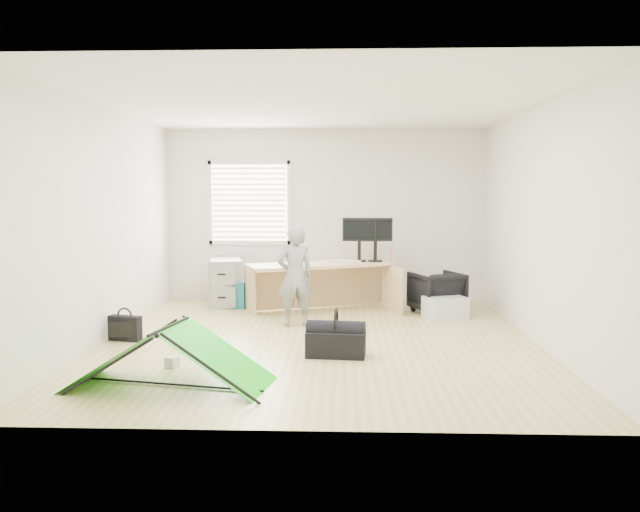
{
  "coord_description": "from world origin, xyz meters",
  "views": [
    {
      "loc": [
        0.27,
        -7.11,
        1.74
      ],
      "look_at": [
        0.0,
        0.4,
        0.95
      ],
      "focal_mm": 35.0,
      "sensor_mm": 36.0,
      "label": 1
    }
  ],
  "objects_px": {
    "thermos": "(390,254)",
    "desk": "(321,288)",
    "monitor_right": "(375,246)",
    "filing_cabinet": "(226,283)",
    "laptop_bag": "(125,328)",
    "duffel_bag": "(336,344)",
    "monitor_left": "(359,245)",
    "office_chair": "(437,293)",
    "storage_crate": "(445,308)",
    "person": "(295,276)",
    "kite": "(170,356)"
  },
  "relations": [
    {
      "from": "thermos",
      "to": "duffel_bag",
      "type": "height_order",
      "value": "thermos"
    },
    {
      "from": "person",
      "to": "storage_crate",
      "type": "distance_m",
      "value": 2.13
    },
    {
      "from": "storage_crate",
      "to": "duffel_bag",
      "type": "xyz_separation_m",
      "value": [
        -1.47,
        -1.99,
        -0.02
      ]
    },
    {
      "from": "person",
      "to": "kite",
      "type": "distance_m",
      "value": 2.72
    },
    {
      "from": "filing_cabinet",
      "to": "office_chair",
      "type": "bearing_deg",
      "value": -23.31
    },
    {
      "from": "storage_crate",
      "to": "duffel_bag",
      "type": "distance_m",
      "value": 2.47
    },
    {
      "from": "thermos",
      "to": "duffel_bag",
      "type": "xyz_separation_m",
      "value": [
        -0.76,
        -2.68,
        -0.68
      ]
    },
    {
      "from": "monitor_left",
      "to": "kite",
      "type": "height_order",
      "value": "monitor_left"
    },
    {
      "from": "kite",
      "to": "laptop_bag",
      "type": "bearing_deg",
      "value": 131.64
    },
    {
      "from": "kite",
      "to": "monitor_right",
      "type": "bearing_deg",
      "value": 72.34
    },
    {
      "from": "monitor_left",
      "to": "office_chair",
      "type": "bearing_deg",
      "value": -9.41
    },
    {
      "from": "monitor_left",
      "to": "duffel_bag",
      "type": "height_order",
      "value": "monitor_left"
    },
    {
      "from": "desk",
      "to": "thermos",
      "type": "distance_m",
      "value": 1.15
    },
    {
      "from": "laptop_bag",
      "to": "office_chair",
      "type": "bearing_deg",
      "value": 38.87
    },
    {
      "from": "monitor_right",
      "to": "thermos",
      "type": "height_order",
      "value": "monitor_right"
    },
    {
      "from": "office_chair",
      "to": "storage_crate",
      "type": "distance_m",
      "value": 0.42
    },
    {
      "from": "kite",
      "to": "laptop_bag",
      "type": "height_order",
      "value": "kite"
    },
    {
      "from": "laptop_bag",
      "to": "duffel_bag",
      "type": "xyz_separation_m",
      "value": [
        2.46,
        -0.6,
        -0.01
      ]
    },
    {
      "from": "desk",
      "to": "laptop_bag",
      "type": "height_order",
      "value": "desk"
    },
    {
      "from": "monitor_right",
      "to": "laptop_bag",
      "type": "bearing_deg",
      "value": -144.11
    },
    {
      "from": "monitor_left",
      "to": "person",
      "type": "height_order",
      "value": "person"
    },
    {
      "from": "storage_crate",
      "to": "laptop_bag",
      "type": "bearing_deg",
      "value": -160.57
    },
    {
      "from": "filing_cabinet",
      "to": "kite",
      "type": "bearing_deg",
      "value": -101.34
    },
    {
      "from": "monitor_right",
      "to": "thermos",
      "type": "bearing_deg",
      "value": 7.32
    },
    {
      "from": "storage_crate",
      "to": "monitor_left",
      "type": "bearing_deg",
      "value": 149.8
    },
    {
      "from": "monitor_left",
      "to": "storage_crate",
      "type": "xyz_separation_m",
      "value": [
        1.16,
        -0.67,
        -0.79
      ]
    },
    {
      "from": "thermos",
      "to": "storage_crate",
      "type": "relative_size",
      "value": 0.42
    },
    {
      "from": "thermos",
      "to": "duffel_bag",
      "type": "bearing_deg",
      "value": -105.79
    },
    {
      "from": "person",
      "to": "laptop_bag",
      "type": "height_order",
      "value": "person"
    },
    {
      "from": "desk",
      "to": "duffel_bag",
      "type": "distance_m",
      "value": 2.41
    },
    {
      "from": "duffel_bag",
      "to": "laptop_bag",
      "type": "bearing_deg",
      "value": 171.6
    },
    {
      "from": "person",
      "to": "storage_crate",
      "type": "height_order",
      "value": "person"
    },
    {
      "from": "desk",
      "to": "monitor_left",
      "type": "bearing_deg",
      "value": 5.14
    },
    {
      "from": "desk",
      "to": "thermos",
      "type": "xyz_separation_m",
      "value": [
        1.0,
        0.3,
        0.47
      ]
    },
    {
      "from": "filing_cabinet",
      "to": "storage_crate",
      "type": "height_order",
      "value": "filing_cabinet"
    },
    {
      "from": "thermos",
      "to": "kite",
      "type": "distance_m",
      "value": 4.39
    },
    {
      "from": "filing_cabinet",
      "to": "monitor_left",
      "type": "relative_size",
      "value": 1.44
    },
    {
      "from": "filing_cabinet",
      "to": "thermos",
      "type": "relative_size",
      "value": 3.15
    },
    {
      "from": "monitor_right",
      "to": "office_chair",
      "type": "relative_size",
      "value": 0.75
    },
    {
      "from": "filing_cabinet",
      "to": "kite",
      "type": "xyz_separation_m",
      "value": [
        0.23,
        -3.9,
        -0.08
      ]
    },
    {
      "from": "person",
      "to": "kite",
      "type": "relative_size",
      "value": 0.74
    },
    {
      "from": "monitor_left",
      "to": "thermos",
      "type": "distance_m",
      "value": 0.47
    },
    {
      "from": "person",
      "to": "laptop_bag",
      "type": "relative_size",
      "value": 3.32
    },
    {
      "from": "thermos",
      "to": "desk",
      "type": "bearing_deg",
      "value": -163.47
    },
    {
      "from": "monitor_left",
      "to": "monitor_right",
      "type": "bearing_deg",
      "value": 5.43
    },
    {
      "from": "monitor_left",
      "to": "office_chair",
      "type": "xyz_separation_m",
      "value": [
        1.1,
        -0.29,
        -0.64
      ]
    },
    {
      "from": "filing_cabinet",
      "to": "laptop_bag",
      "type": "bearing_deg",
      "value": -123.54
    },
    {
      "from": "desk",
      "to": "monitor_right",
      "type": "distance_m",
      "value": 1.02
    },
    {
      "from": "person",
      "to": "kite",
      "type": "height_order",
      "value": "person"
    },
    {
      "from": "duffel_bag",
      "to": "monitor_right",
      "type": "bearing_deg",
      "value": 83.74
    }
  ]
}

